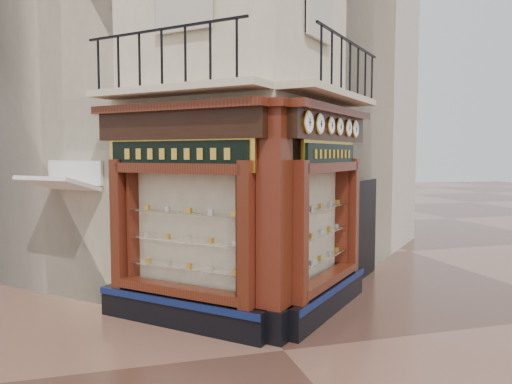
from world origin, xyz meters
name	(u,v)px	position (x,y,z in m)	size (l,w,h in m)	color
ground	(284,350)	(0.00, 0.00, 0.00)	(80.00, 80.00, 0.00)	#462A20
main_building	(208,45)	(0.00, 6.16, 6.00)	(8.00, 8.00, 12.00)	beige
neighbour_left	(112,74)	(-2.47, 8.63, 5.50)	(8.00, 8.00, 11.00)	#BEB4A6
neighbour_right	(269,81)	(2.47, 8.63, 5.50)	(8.00, 8.00, 11.00)	#BEB4A6
shopfront_left	(180,217)	(-1.41, 1.57, 1.98)	(2.86, 2.86, 3.98)	black
shopfront_right	(326,212)	(1.41, 1.57, 1.98)	(2.86, 2.86, 3.98)	black
corner_pilaster	(274,224)	(0.00, 0.50, 1.95)	(0.85, 0.85, 3.98)	black
balcony	(257,92)	(0.00, 1.49, 4.22)	(5.94, 2.97, 1.03)	beige
clock_a	(308,122)	(0.57, 0.47, 3.62)	(0.31, 0.31, 0.38)	gold
clock_b	(320,124)	(0.94, 0.83, 3.62)	(0.29, 0.29, 0.36)	gold
clock_c	(331,126)	(1.32, 1.22, 3.62)	(0.26, 0.26, 0.32)	gold
clock_d	(339,127)	(1.66, 1.55, 3.62)	(0.27, 0.27, 0.33)	gold
clock_e	(348,128)	(2.03, 1.93, 3.62)	(0.28, 0.28, 0.34)	gold
clock_f	(355,129)	(2.35, 2.25, 3.62)	(0.29, 0.29, 0.36)	gold
awning	(61,307)	(-3.60, 3.39, 0.00)	(1.53, 0.92, 0.08)	silver
signboard_left	(177,154)	(-1.46, 1.51, 3.10)	(2.26, 2.26, 0.61)	gold
signboard_right	(330,154)	(1.46, 1.51, 3.10)	(1.89, 1.89, 0.50)	gold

